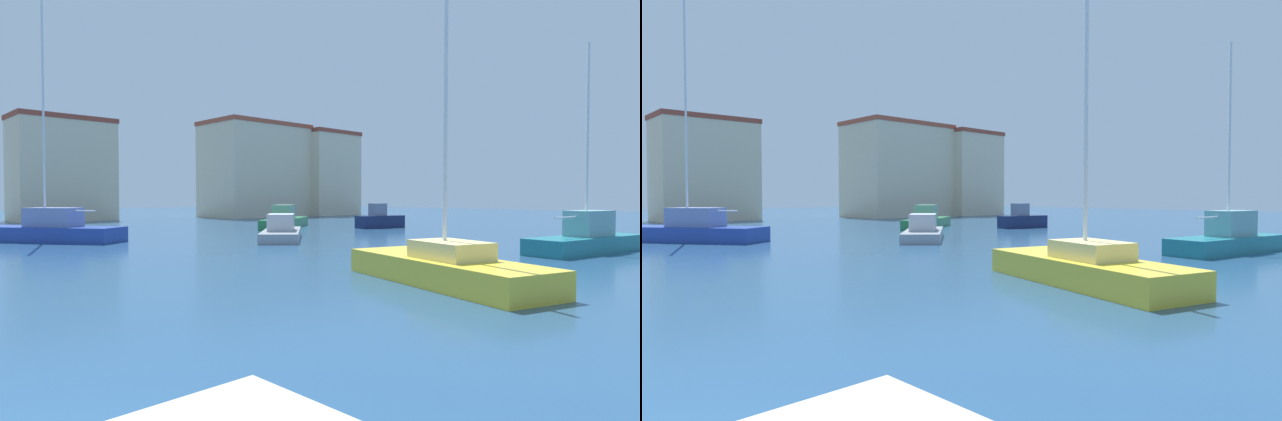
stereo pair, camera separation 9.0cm
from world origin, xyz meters
TOP-DOWN VIEW (x-y plane):
  - water at (15.00, 20.00)m, footprint 160.00×160.00m
  - sailboat_blue_near_pier at (8.41, 25.97)m, footprint 6.93×8.68m
  - sailboat_yellow_center_channel at (12.52, 2.81)m, footprint 4.26×7.29m
  - motorboat_navy_far_right at (31.50, 20.43)m, footprint 4.30×2.31m
  - sailboat_teal_distant_east at (24.35, 2.65)m, footprint 7.36×3.21m
  - motorboat_green_distant_north at (26.25, 26.09)m, footprint 8.13×6.72m
  - motorboat_grey_behind_lamppost at (18.81, 17.73)m, footprint 6.41×6.58m
  - yacht_club at (17.21, 51.35)m, footprint 9.57×6.15m
  - warehouse_block at (38.09, 45.67)m, footprint 12.26×8.42m
  - harbor_office at (48.09, 44.57)m, footprint 8.28×8.98m

SIDE VIEW (x-z plane):
  - water at x=15.00m, z-range 0.00..0.00m
  - sailboat_yellow_center_channel at x=12.52m, z-range -3.89..4.88m
  - motorboat_grey_behind_lamppost at x=18.81m, z-range -0.27..1.27m
  - motorboat_green_distant_north at x=26.25m, z-range -0.37..1.50m
  - sailboat_teal_distant_east at x=24.35m, z-range -4.12..5.43m
  - motorboat_navy_far_right at x=31.50m, z-range -0.33..1.67m
  - sailboat_blue_near_pier at x=8.41m, z-range -6.54..7.93m
  - yacht_club at x=17.21m, z-range 0.01..10.82m
  - harbor_office at x=48.09m, z-range 0.01..11.34m
  - warehouse_block at x=38.09m, z-range 0.01..11.69m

